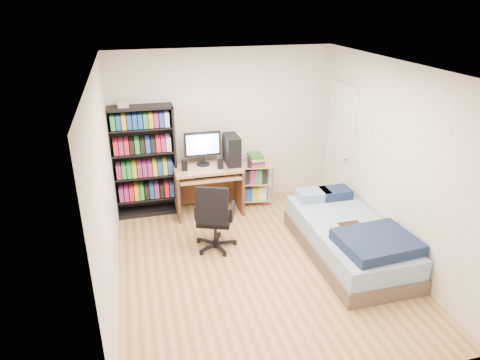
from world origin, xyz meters
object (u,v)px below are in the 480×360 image
object	(u,v)px
computer_desk	(214,169)
office_chair	(215,228)
bed	(349,238)
media_shelf	(144,161)

from	to	relation	value
computer_desk	office_chair	distance (m)	1.22
office_chair	bed	xyz separation A→B (m)	(1.68, -0.61, -0.05)
office_chair	computer_desk	bearing A→B (deg)	100.06
media_shelf	bed	world-z (taller)	media_shelf
media_shelf	office_chair	bearing A→B (deg)	-57.64
office_chair	bed	size ratio (longest dim) A/B	0.47
media_shelf	bed	bearing A→B (deg)	-37.33
office_chair	bed	distance (m)	1.79
media_shelf	office_chair	world-z (taller)	media_shelf
computer_desk	bed	distance (m)	2.31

